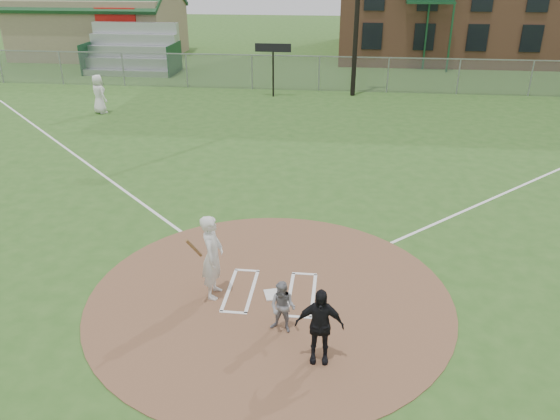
# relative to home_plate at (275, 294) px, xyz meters

# --- Properties ---
(ground) EXTENTS (140.00, 140.00, 0.00)m
(ground) POSITION_rel_home_plate_xyz_m (-0.10, -0.05, -0.04)
(ground) COLOR #2E571D
(ground) RESTS_ON ground
(dirt_circle) EXTENTS (8.40, 8.40, 0.02)m
(dirt_circle) POSITION_rel_home_plate_xyz_m (-0.10, -0.05, -0.03)
(dirt_circle) COLOR brown
(dirt_circle) RESTS_ON ground
(home_plate) EXTENTS (0.57, 0.57, 0.03)m
(home_plate) POSITION_rel_home_plate_xyz_m (0.00, 0.00, 0.00)
(home_plate) COLOR silver
(home_plate) RESTS_ON dirt_circle
(foul_line_first) EXTENTS (17.04, 17.04, 0.01)m
(foul_line_first) POSITION_rel_home_plate_xyz_m (8.90, 8.95, -0.03)
(foul_line_first) COLOR white
(foul_line_first) RESTS_ON ground
(foul_line_third) EXTENTS (17.04, 17.04, 0.01)m
(foul_line_third) POSITION_rel_home_plate_xyz_m (-9.10, 8.95, -0.03)
(foul_line_third) COLOR white
(foul_line_third) RESTS_ON ground
(catcher) EXTENTS (0.67, 0.58, 1.17)m
(catcher) POSITION_rel_home_plate_xyz_m (0.33, -1.30, 0.57)
(catcher) COLOR gray
(catcher) RESTS_ON dirt_circle
(umpire) EXTENTS (0.94, 0.41, 1.59)m
(umpire) POSITION_rel_home_plate_xyz_m (1.12, -2.13, 0.78)
(umpire) COLOR black
(umpire) RESTS_ON dirt_circle
(ondeck_player) EXTENTS (1.12, 1.05, 1.93)m
(ondeck_player) POSITION_rel_home_plate_xyz_m (-10.85, 15.48, 0.93)
(ondeck_player) COLOR silver
(ondeck_player) RESTS_ON ground
(batters_boxes) EXTENTS (2.08, 1.88, 0.01)m
(batters_boxes) POSITION_rel_home_plate_xyz_m (-0.10, 0.10, -0.01)
(batters_boxes) COLOR white
(batters_boxes) RESTS_ON dirt_circle
(batter_at_plate) EXTENTS (0.65, 1.07, 2.02)m
(batter_at_plate) POSITION_rel_home_plate_xyz_m (-1.39, -0.14, 1.00)
(batter_at_plate) COLOR silver
(batter_at_plate) RESTS_ON dirt_circle
(outfield_fence) EXTENTS (56.08, 0.08, 2.03)m
(outfield_fence) POSITION_rel_home_plate_xyz_m (-0.10, 21.95, 0.98)
(outfield_fence) COLOR slate
(outfield_fence) RESTS_ON ground
(bleachers) EXTENTS (6.08, 3.20, 3.20)m
(bleachers) POSITION_rel_home_plate_xyz_m (-13.10, 26.15, 1.55)
(bleachers) COLOR #B7BABF
(bleachers) RESTS_ON ground
(clubhouse) EXTENTS (12.20, 8.71, 6.23)m
(clubhouse) POSITION_rel_home_plate_xyz_m (-18.10, 32.95, 2.35)
(clubhouse) COLOR gray
(clubhouse) RESTS_ON ground
(scoreboard_sign) EXTENTS (2.00, 0.10, 2.93)m
(scoreboard_sign) POSITION_rel_home_plate_xyz_m (-2.60, 20.15, 2.35)
(scoreboard_sign) COLOR black
(scoreboard_sign) RESTS_ON ground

